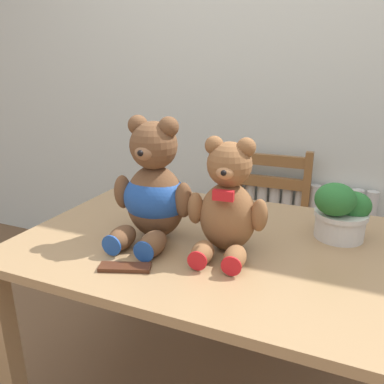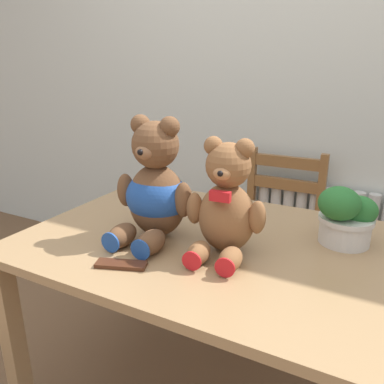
{
  "view_description": "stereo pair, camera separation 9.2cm",
  "coord_description": "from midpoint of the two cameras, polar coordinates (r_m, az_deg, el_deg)",
  "views": [
    {
      "loc": [
        0.42,
        -0.66,
        1.26
      ],
      "look_at": [
        -0.02,
        0.39,
        0.89
      ],
      "focal_mm": 35.0,
      "sensor_mm": 36.0,
      "label": 1
    },
    {
      "loc": [
        0.5,
        -0.62,
        1.26
      ],
      "look_at": [
        -0.02,
        0.39,
        0.89
      ],
      "focal_mm": 35.0,
      "sensor_mm": 36.0,
      "label": 2
    }
  ],
  "objects": [
    {
      "name": "wall_back",
      "position": [
        2.14,
        11.15,
        19.0
      ],
      "size": [
        8.0,
        0.04,
        2.6
      ],
      "primitive_type": "cube",
      "color": "silver",
      "rests_on": "ground_plane"
    },
    {
      "name": "radiator",
      "position": [
        2.25,
        14.45,
        -7.66
      ],
      "size": [
        0.79,
        0.1,
        0.66
      ],
      "color": "beige",
      "rests_on": "ground_plane"
    },
    {
      "name": "dining_table",
      "position": [
        1.33,
        -0.16,
        -10.72
      ],
      "size": [
        1.21,
        0.88,
        0.71
      ],
      "color": "#9E7A51",
      "rests_on": "ground_plane"
    },
    {
      "name": "wooden_chair_behind",
      "position": [
        2.07,
        9.6,
        -5.58
      ],
      "size": [
        0.42,
        0.4,
        0.85
      ],
      "rotation": [
        0.0,
        0.0,
        3.14
      ],
      "color": "brown",
      "rests_on": "ground_plane"
    },
    {
      "name": "teddy_bear_left",
      "position": [
        1.24,
        -7.96,
        0.08
      ],
      "size": [
        0.28,
        0.29,
        0.41
      ],
      "rotation": [
        0.0,
        0.0,
        3.15
      ],
      "color": "brown",
      "rests_on": "dining_table"
    },
    {
      "name": "teddy_bear_right",
      "position": [
        1.14,
        3.11,
        -1.91
      ],
      "size": [
        0.25,
        0.26,
        0.36
      ],
      "rotation": [
        0.0,
        0.0,
        3.23
      ],
      "color": "brown",
      "rests_on": "dining_table"
    },
    {
      "name": "potted_plant",
      "position": [
        1.32,
        19.8,
        -2.86
      ],
      "size": [
        0.18,
        0.19,
        0.2
      ],
      "color": "beige",
      "rests_on": "dining_table"
    },
    {
      "name": "chocolate_bar",
      "position": [
        1.12,
        -12.58,
        -11.18
      ],
      "size": [
        0.16,
        0.09,
        0.01
      ],
      "primitive_type": "cube",
      "rotation": [
        0.0,
        0.0,
        0.35
      ],
      "color": "#472314",
      "rests_on": "dining_table"
    }
  ]
}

